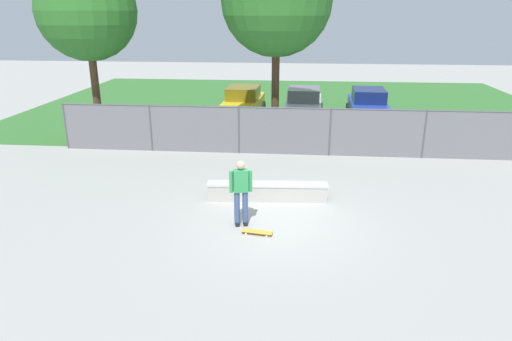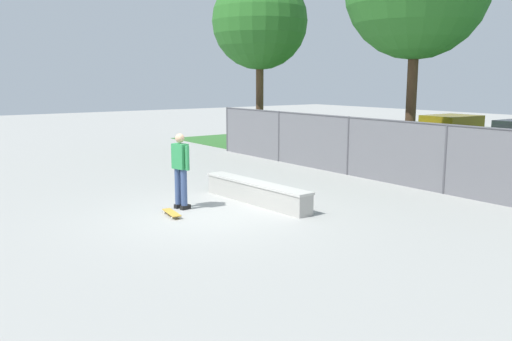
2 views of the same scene
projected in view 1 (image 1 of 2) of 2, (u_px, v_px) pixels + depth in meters
The scene contains 11 objects.
ground_plane at pixel (275, 223), 12.52m from camera, with size 80.00×80.00×0.00m, color #9E9E99.
grass_strip at pixel (289, 105), 28.17m from camera, with size 30.01×20.00×0.02m, color #336B2D.
concrete_ledge at pixel (267, 191), 13.96m from camera, with size 3.66×0.68×0.55m.
skateboarder at pixel (241, 190), 12.06m from camera, with size 0.59×0.34×1.82m.
skateboard at pixel (257, 232), 11.85m from camera, with size 0.82×0.32×0.09m.
chainlink_fence at pixel (284, 129), 18.15m from camera, with size 18.08×0.07×1.91m.
tree_near_left at pixel (87, 11), 18.34m from camera, with size 3.96×3.96×7.44m.
tree_near_right at pixel (277, 0), 17.87m from camera, with size 4.36×4.36×8.03m.
car_yellow at pixel (244, 102), 24.65m from camera, with size 2.14×4.26×1.66m.
car_silver at pixel (304, 103), 24.23m from camera, with size 2.14×4.26×1.66m.
car_blue at pixel (368, 104), 23.92m from camera, with size 2.14×4.26×1.66m.
Camera 1 is at (0.51, -11.35, 5.48)m, focal length 32.30 mm.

